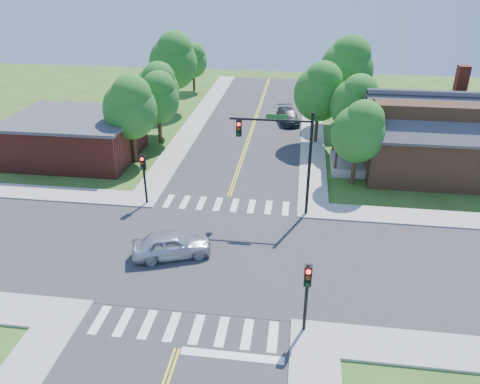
# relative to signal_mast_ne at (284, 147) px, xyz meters

# --- Properties ---
(ground) EXTENTS (100.00, 100.00, 0.00)m
(ground) POSITION_rel_signal_mast_ne_xyz_m (-3.91, -5.59, -4.85)
(ground) COLOR #32541A
(ground) RESTS_ON ground
(road_ns) EXTENTS (10.00, 90.00, 0.04)m
(road_ns) POSITION_rel_signal_mast_ne_xyz_m (-3.91, -5.59, -4.83)
(road_ns) COLOR #2D2D30
(road_ns) RESTS_ON ground
(road_ew) EXTENTS (90.00, 10.00, 0.04)m
(road_ew) POSITION_rel_signal_mast_ne_xyz_m (-3.91, -5.59, -4.83)
(road_ew) COLOR #2D2D30
(road_ew) RESTS_ON ground
(intersection_patch) EXTENTS (10.20, 10.20, 0.06)m
(intersection_patch) POSITION_rel_signal_mast_ne_xyz_m (-3.91, -5.59, -4.85)
(intersection_patch) COLOR #2D2D30
(intersection_patch) RESTS_ON ground
(sidewalk_ne) EXTENTS (40.00, 40.00, 0.14)m
(sidewalk_ne) POSITION_rel_signal_mast_ne_xyz_m (11.90, 10.23, -4.78)
(sidewalk_ne) COLOR #9E9B93
(sidewalk_ne) RESTS_ON ground
(sidewalk_nw) EXTENTS (40.00, 40.00, 0.14)m
(sidewalk_nw) POSITION_rel_signal_mast_ne_xyz_m (-19.73, 10.23, -4.78)
(sidewalk_nw) COLOR #9E9B93
(sidewalk_nw) RESTS_ON ground
(crosswalk_north) EXTENTS (8.85, 2.00, 0.01)m
(crosswalk_north) POSITION_rel_signal_mast_ne_xyz_m (-3.91, 0.61, -4.80)
(crosswalk_north) COLOR white
(crosswalk_north) RESTS_ON ground
(crosswalk_south) EXTENTS (8.85, 2.00, 0.01)m
(crosswalk_south) POSITION_rel_signal_mast_ne_xyz_m (-3.91, -11.79, -4.80)
(crosswalk_south) COLOR white
(crosswalk_south) RESTS_ON ground
(centerline) EXTENTS (0.30, 90.00, 0.01)m
(centerline) POSITION_rel_signal_mast_ne_xyz_m (-3.91, -5.59, -4.80)
(centerline) COLOR yellow
(centerline) RESTS_ON ground
(stop_bar) EXTENTS (4.60, 0.45, 0.09)m
(stop_bar) POSITION_rel_signal_mast_ne_xyz_m (-1.41, -13.19, -4.85)
(stop_bar) COLOR white
(stop_bar) RESTS_ON ground
(signal_mast_ne) EXTENTS (5.30, 0.42, 7.20)m
(signal_mast_ne) POSITION_rel_signal_mast_ne_xyz_m (0.00, 0.00, 0.00)
(signal_mast_ne) COLOR black
(signal_mast_ne) RESTS_ON ground
(signal_pole_se) EXTENTS (0.34, 0.42, 3.80)m
(signal_pole_se) POSITION_rel_signal_mast_ne_xyz_m (1.69, -11.21, -2.19)
(signal_pole_se) COLOR black
(signal_pole_se) RESTS_ON ground
(signal_pole_nw) EXTENTS (0.34, 0.42, 3.80)m
(signal_pole_nw) POSITION_rel_signal_mast_ne_xyz_m (-9.51, -0.01, -2.19)
(signal_pole_nw) COLOR black
(signal_pole_nw) RESTS_ON ground
(house_ne) EXTENTS (13.05, 8.80, 7.11)m
(house_ne) POSITION_rel_signal_mast_ne_xyz_m (11.19, 8.65, -1.52)
(house_ne) COLOR #352312
(house_ne) RESTS_ON ground
(building_nw) EXTENTS (10.40, 8.40, 3.73)m
(building_nw) POSITION_rel_signal_mast_ne_xyz_m (-18.11, 7.61, -2.97)
(building_nw) COLOR maroon
(building_nw) RESTS_ON ground
(tree_e_a) EXTENTS (3.94, 3.75, 6.70)m
(tree_e_a) POSITION_rel_signal_mast_ne_xyz_m (5.27, 5.29, -0.46)
(tree_e_a) COLOR #382314
(tree_e_a) RESTS_ON ground
(tree_e_b) EXTENTS (4.17, 3.96, 7.09)m
(tree_e_b) POSITION_rel_signal_mast_ne_xyz_m (5.53, 11.95, -0.21)
(tree_e_b) COLOR #382314
(tree_e_b) RESTS_ON ground
(tree_e_c) EXTENTS (5.35, 5.08, 9.10)m
(tree_e_c) POSITION_rel_signal_mast_ne_xyz_m (5.24, 19.96, 1.11)
(tree_e_c) COLOR #382314
(tree_e_c) RESTS_ON ground
(tree_e_d) EXTENTS (4.47, 4.24, 7.59)m
(tree_e_d) POSITION_rel_signal_mast_ne_xyz_m (5.54, 29.07, 0.12)
(tree_e_d) COLOR #382314
(tree_e_d) RESTS_ON ground
(tree_w_a) EXTENTS (4.42, 4.20, 7.51)m
(tree_w_a) POSITION_rel_signal_mast_ne_xyz_m (-12.80, 7.29, 0.07)
(tree_w_a) COLOR #382314
(tree_w_a) RESTS_ON ground
(tree_w_b) EXTENTS (4.21, 4.00, 7.16)m
(tree_w_b) POSITION_rel_signal_mast_ne_xyz_m (-12.66, 14.31, -0.16)
(tree_w_b) COLOR #382314
(tree_w_b) RESTS_ON ground
(tree_w_c) EXTENTS (5.20, 4.94, 8.83)m
(tree_w_c) POSITION_rel_signal_mast_ne_xyz_m (-13.10, 22.13, 0.94)
(tree_w_c) COLOR #382314
(tree_w_c) RESTS_ON ground
(tree_w_d) EXTENTS (3.60, 3.42, 6.12)m
(tree_w_d) POSITION_rel_signal_mast_ne_xyz_m (-13.05, 31.24, -0.85)
(tree_w_d) COLOR #382314
(tree_w_d) RESTS_ON ground
(tree_house) EXTENTS (4.52, 4.29, 7.68)m
(tree_house) POSITION_rel_signal_mast_ne_xyz_m (2.52, 13.94, 0.18)
(tree_house) COLOR #382314
(tree_house) RESTS_ON ground
(tree_bldg) EXTENTS (4.01, 3.80, 6.81)m
(tree_bldg) POSITION_rel_signal_mast_ne_xyz_m (-12.00, 12.13, -0.39)
(tree_bldg) COLOR #382314
(tree_bldg) RESTS_ON ground
(car_silver) EXTENTS (4.76, 5.75, 1.56)m
(car_silver) POSITION_rel_signal_mast_ne_xyz_m (-6.04, -6.03, -4.07)
(car_silver) COLOR silver
(car_silver) RESTS_ON ground
(car_dgrey) EXTENTS (3.99, 5.62, 1.39)m
(car_dgrey) POSITION_rel_signal_mast_ne_xyz_m (-0.41, 19.70, -4.16)
(car_dgrey) COLOR #2C2F31
(car_dgrey) RESTS_ON ground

